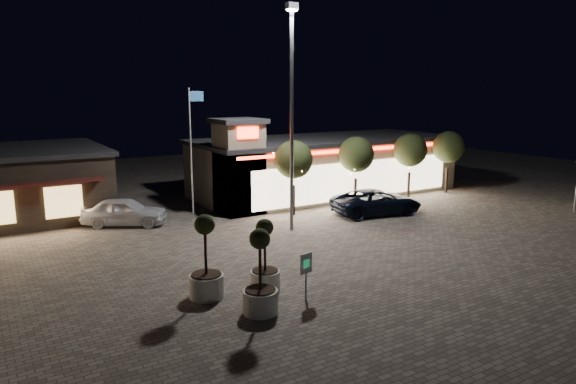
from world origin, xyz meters
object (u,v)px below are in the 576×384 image
planter_left (206,272)px  valet_sign (306,267)px  pickup_truck (377,202)px  planter_mid (260,287)px  white_sedan (125,212)px

planter_left → valet_sign: size_ratio=1.79×
pickup_truck → planter_mid: (-13.48, -9.30, 0.15)m
white_sedan → planter_mid: 14.94m
planter_mid → valet_sign: size_ratio=1.71×
pickup_truck → planter_mid: 16.38m
planter_left → planter_mid: size_ratio=1.05×
pickup_truck → planter_mid: bearing=135.0°
pickup_truck → white_sedan: white_sedan is taller
planter_mid → planter_left: bearing=115.1°
planter_mid → valet_sign: bearing=4.4°
planter_left → planter_mid: (1.09, -2.34, -0.05)m
white_sedan → pickup_truck: bearing=-81.3°
white_sedan → planter_mid: bearing=-146.2°
pickup_truck → planter_left: size_ratio=1.79×
pickup_truck → planter_left: 16.15m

